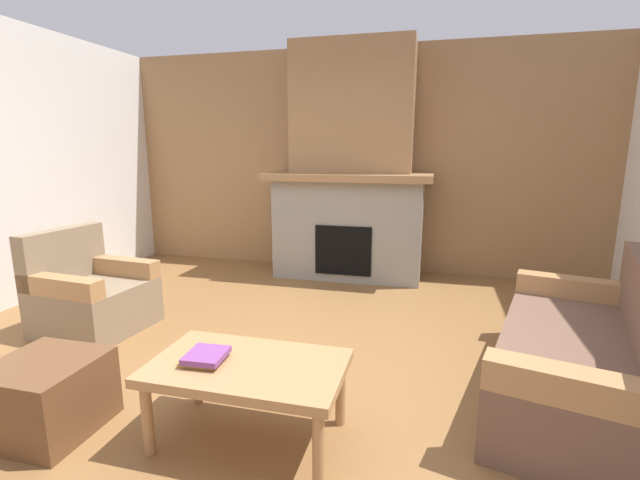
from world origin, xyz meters
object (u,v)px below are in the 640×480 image
couch (587,357)px  coffee_table (248,373)px  armchair (90,296)px  ottoman (47,395)px  fireplace (350,178)px

couch → coffee_table: couch is taller
armchair → ottoman: armchair is taller
armchair → ottoman: (0.79, -1.23, -0.09)m
armchair → fireplace: bearing=50.8°
armchair → coffee_table: 2.14m
fireplace → couch: fireplace is taller
couch → armchair: (-3.70, 0.18, 0.01)m
armchair → ottoman: bearing=-57.2°
coffee_table → couch: bearing=24.8°
couch → armchair: 3.71m
fireplace → armchair: (-1.80, -2.20, -0.87)m
couch → armchair: same height
fireplace → armchair: 2.97m
couch → ottoman: bearing=-160.2°
couch → coffee_table: size_ratio=1.95×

